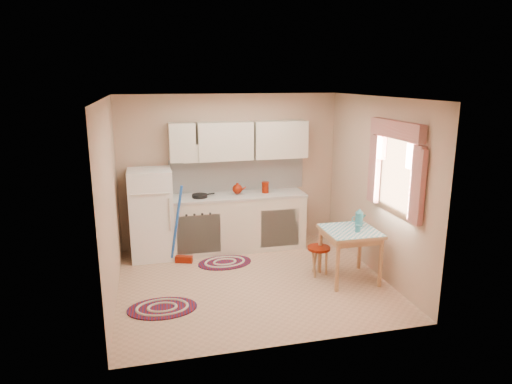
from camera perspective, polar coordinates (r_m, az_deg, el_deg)
room_shell at (r=6.20m, az=0.40°, el=3.45°), size 3.64×3.60×2.52m
fridge at (r=7.22m, az=-12.93°, el=-2.71°), size 0.65×0.60×1.40m
broom at (r=6.93m, az=-9.15°, el=-4.10°), size 0.30×0.20×1.20m
base_cabinets at (r=7.47m, az=-2.61°, el=-3.89°), size 2.25×0.60×0.88m
countertop at (r=7.34m, az=-2.65°, el=-0.47°), size 2.27×0.62×0.04m
frying_pan at (r=7.20m, az=-7.05°, el=-0.48°), size 0.31×0.31×0.05m
red_kettle at (r=7.32m, az=-2.34°, el=0.37°), size 0.18×0.17×0.18m
red_canister at (r=7.42m, az=1.17°, el=0.51°), size 0.13×0.13×0.16m
table at (r=6.50m, az=11.58°, el=-7.72°), size 0.72×0.72×0.72m
stool at (r=6.62m, az=7.81°, el=-8.53°), size 0.34×0.34×0.42m
coffee_pot at (r=6.51m, az=12.77°, el=-3.11°), size 0.16×0.14×0.27m
mug at (r=6.30m, az=12.61°, el=-4.51°), size 0.08×0.08×0.10m
rug_center at (r=7.04m, az=-3.92°, el=-8.80°), size 0.86×0.61×0.02m
rug_left at (r=5.85m, az=-11.63°, el=-14.05°), size 0.87×0.60×0.02m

